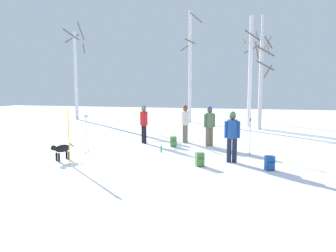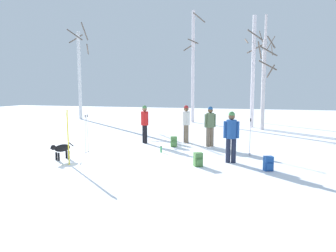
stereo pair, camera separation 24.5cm
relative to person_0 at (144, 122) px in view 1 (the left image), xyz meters
name	(u,v)px [view 1 (the left image)]	position (x,y,z in m)	size (l,w,h in m)	color
ground_plane	(134,163)	(0.93, -3.72, -0.98)	(60.00, 60.00, 0.00)	white
person_0	(144,122)	(0.00, 0.00, 0.00)	(0.37, 0.42, 1.72)	black
person_1	(232,133)	(4.07, -2.84, 0.00)	(0.52, 0.34, 1.72)	#1E2338
person_2	(210,124)	(2.97, -0.04, 0.00)	(0.45, 0.34, 1.72)	#72604C
person_3	(185,121)	(1.78, 0.60, 0.00)	(0.35, 0.44, 1.72)	#72604C
dog	(61,149)	(-1.62, -4.01, -0.59)	(0.46, 0.83, 0.57)	black
ski_pair_planted_0	(69,138)	(-0.96, -4.59, -0.09)	(0.09, 0.19, 1.79)	yellow
ski_poles_0	(87,133)	(-1.29, -2.85, -0.19)	(0.07, 0.25, 1.49)	#B2B2BC
ski_poles_1	(250,136)	(4.65, -1.53, -0.24)	(0.07, 0.22, 1.38)	#B2B2BC
backpack_0	(173,142)	(1.50, -0.53, -0.77)	(0.31, 0.34, 0.44)	#4C7F3F
backpack_1	(270,163)	(5.25, -3.60, -0.77)	(0.31, 0.33, 0.44)	#1E4C99
backpack_2	(200,160)	(3.12, -3.63, -0.77)	(0.33, 0.34, 0.44)	#4C7F3F
water_bottle_0	(161,149)	(1.33, -1.85, -0.86)	(0.07, 0.07, 0.26)	green
birch_tree_0	(76,73)	(-8.89, 9.38, 2.76)	(1.80, 1.68, 7.54)	silver
birch_tree_1	(190,66)	(0.32, 9.44, 3.12)	(1.58, 1.58, 7.97)	silver
birch_tree_2	(250,70)	(4.56, 7.48, 2.64)	(1.41, 1.40, 6.97)	silver
birch_tree_3	(261,83)	(5.22, 6.39, 1.82)	(1.07, 1.35, 5.44)	silver
birch_tree_4	(261,69)	(5.29, 10.15, 2.89)	(1.11, 1.18, 7.54)	silver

